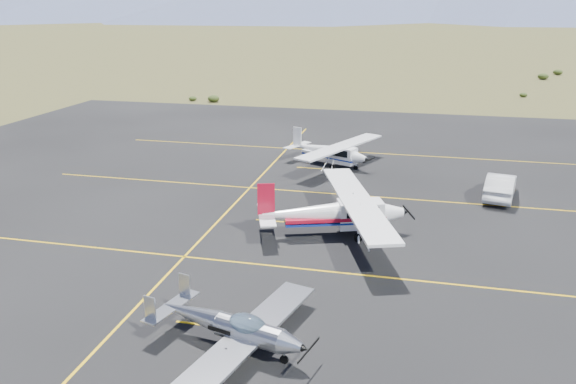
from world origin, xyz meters
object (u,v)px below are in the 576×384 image
at_px(aircraft_low_wing, 233,327).
at_px(aircraft_cessna, 334,211).
at_px(aircraft_plain, 330,151).
at_px(sedan, 500,186).

relative_size(aircraft_low_wing, aircraft_cessna, 0.71).
relative_size(aircraft_low_wing, aircraft_plain, 0.85).
bearing_deg(aircraft_cessna, aircraft_low_wing, -118.84).
height_order(aircraft_plain, sedan, aircraft_plain).
distance_m(aircraft_low_wing, aircraft_cessna, 11.17).
height_order(aircraft_low_wing, aircraft_plain, aircraft_plain).
bearing_deg(aircraft_low_wing, aircraft_plain, 105.85).
xyz_separation_m(aircraft_cessna, sedan, (9.23, 8.22, -0.51)).
bearing_deg(aircraft_low_wing, sedan, 74.69).
bearing_deg(aircraft_cessna, sedan, 22.79).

